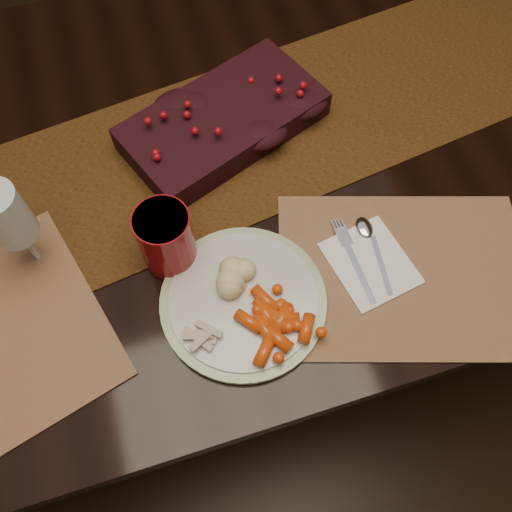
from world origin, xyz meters
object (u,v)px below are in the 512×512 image
object	(u,v)px
turkey_shreds	(206,332)
red_cup	(166,239)
centerpiece	(223,118)
dinner_plate	(243,300)
napkin	(370,263)
mashed_potatoes	(233,271)
dining_table	(228,245)
wine_glass	(17,231)
baby_carrots	(270,324)
placemat_main	(404,273)

from	to	relation	value
turkey_shreds	red_cup	world-z (taller)	red_cup
centerpiece	dinner_plate	xyz separation A→B (m)	(-0.06, -0.34, -0.03)
napkin	dinner_plate	bearing A→B (deg)	171.00
mashed_potatoes	red_cup	size ratio (longest dim) A/B	0.66
dining_table	wine_glass	world-z (taller)	wine_glass
dining_table	centerpiece	world-z (taller)	centerpiece
mashed_potatoes	wine_glass	bearing A→B (deg)	155.32
baby_carrots	red_cup	distance (m)	0.21
dining_table	napkin	size ratio (longest dim) A/B	12.99
baby_carrots	red_cup	world-z (taller)	red_cup
baby_carrots	napkin	xyz separation A→B (m)	(0.19, 0.06, -0.02)
baby_carrots	dining_table	bearing A→B (deg)	87.23
turkey_shreds	wine_glass	size ratio (longest dim) A/B	0.41
centerpiece	dinner_plate	size ratio (longest dim) A/B	1.37
mashed_potatoes	wine_glass	size ratio (longest dim) A/B	0.42
dinner_plate	baby_carrots	world-z (taller)	baby_carrots
dinner_plate	turkey_shreds	bearing A→B (deg)	-150.19
turkey_shreds	napkin	distance (m)	0.29
mashed_potatoes	red_cup	xyz separation A→B (m)	(-0.09, 0.07, 0.02)
red_cup	wine_glass	xyz separation A→B (m)	(-0.21, 0.06, 0.03)
dining_table	wine_glass	size ratio (longest dim) A/B	9.65
mashed_potatoes	dinner_plate	bearing A→B (deg)	-85.08
napkin	wine_glass	xyz separation A→B (m)	(-0.51, 0.17, 0.09)
dining_table	red_cup	bearing A→B (deg)	-124.42
centerpiece	mashed_potatoes	bearing A→B (deg)	-102.77
centerpiece	placemat_main	world-z (taller)	centerpiece
baby_carrots	dinner_plate	bearing A→B (deg)	114.65
dining_table	baby_carrots	bearing A→B (deg)	-92.77
centerpiece	placemat_main	xyz separation A→B (m)	(0.20, -0.37, -0.04)
mashed_potatoes	turkey_shreds	xyz separation A→B (m)	(-0.07, -0.08, -0.01)
napkin	red_cup	bearing A→B (deg)	150.38
centerpiece	wine_glass	bearing A→B (deg)	-155.66
turkey_shreds	napkin	world-z (taller)	turkey_shreds
dinner_plate	centerpiece	bearing A→B (deg)	79.24
baby_carrots	wine_glass	world-z (taller)	wine_glass
dinner_plate	red_cup	bearing A→B (deg)	128.29
turkey_shreds	dining_table	bearing A→B (deg)	72.06
turkey_shreds	napkin	bearing A→B (deg)	8.48
placemat_main	mashed_potatoes	bearing A→B (deg)	-177.00
dinner_plate	turkey_shreds	size ratio (longest dim) A/B	3.39
turkey_shreds	baby_carrots	bearing A→B (deg)	-10.16
centerpiece	turkey_shreds	distance (m)	0.40
baby_carrots	mashed_potatoes	bearing A→B (deg)	106.93
dining_table	napkin	distance (m)	0.52
dining_table	centerpiece	bearing A→B (deg)	57.03
dinner_plate	wine_glass	bearing A→B (deg)	149.55
placemat_main	napkin	xyz separation A→B (m)	(-0.05, 0.03, 0.00)
dining_table	wine_glass	bearing A→B (deg)	-158.93
centerpiece	turkey_shreds	xyz separation A→B (m)	(-0.13, -0.38, -0.01)
dinner_plate	baby_carrots	bearing A→B (deg)	-65.35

